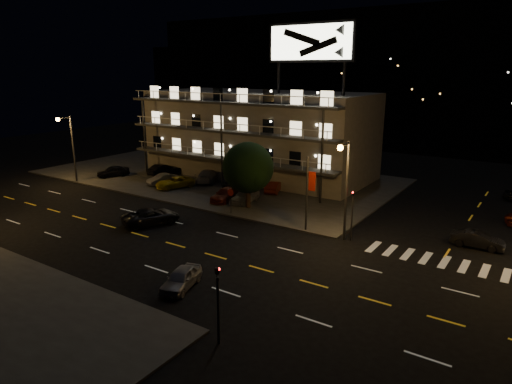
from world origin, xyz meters
The scene contains 24 objects.
ground centered at (0.00, 0.00, 0.00)m, with size 140.00×140.00×0.00m, color black.
curb_nw centered at (-14.00, 20.00, 0.07)m, with size 44.00×24.00×0.15m, color #353533.
motel centered at (-9.94, 23.88, 5.34)m, with size 28.00×13.80×18.10m.
hill_backdrop centered at (-5.94, 68.78, 11.55)m, with size 120.00×25.00×24.00m.
streetlight_nw centered at (-26.00, 7.94, 4.96)m, with size 0.44×1.92×8.00m.
streetlight_nc centered at (8.50, 7.94, 4.96)m, with size 0.44×1.92×8.00m.
signal_nw centered at (9.00, 8.50, 2.57)m, with size 0.20×0.27×4.60m.
signal_sw centered at (9.00, -8.50, 2.57)m, with size 0.20×0.27×4.60m.
banner_north centered at (5.09, 8.40, 3.43)m, with size 0.83×0.16×6.40m.
stop_sign centered at (-3.00, 8.57, 1.71)m, with size 0.91×0.11×2.61m.
tree centered at (-2.72, 10.98, 3.97)m, with size 5.11×4.92×6.43m.
lot_car_0 centered at (-24.34, 12.41, 0.82)m, with size 1.59×3.96×1.35m, color black.
lot_car_1 centered at (-16.30, 12.94, 0.76)m, with size 1.29×3.69×1.22m, color gray.
lot_car_2 centered at (-13.94, 12.55, 0.77)m, with size 2.05×4.45×1.24m, color gold.
lot_car_3 centered at (-5.97, 11.68, 0.78)m, with size 1.75×4.31×1.25m, color #5E1A0D.
lot_car_4 centered at (-3.92, 12.15, 0.82)m, with size 1.58×3.93×1.34m, color gray.
lot_car_5 centered at (-19.93, 16.70, 0.82)m, with size 1.42×4.07×1.34m, color black.
lot_car_6 centered at (-19.48, 16.91, 0.78)m, with size 2.09×4.52×1.26m, color black.
lot_car_7 centered at (-12.65, 16.98, 0.89)m, with size 2.07×5.08×1.48m, color gray.
lot_car_8 centered at (-7.80, 15.82, 0.92)m, with size 1.82×4.52×1.54m, color black.
lot_car_9 centered at (-3.56, 17.22, 0.76)m, with size 1.30×3.73×1.23m, color #5E1A0D.
side_car_0 centered at (17.64, 12.46, 0.63)m, with size 1.34×3.84×1.26m, color black.
road_car_east centered at (3.32, -5.06, 0.63)m, with size 1.48×3.69×1.26m, color gray.
road_car_west centered at (-7.18, 2.47, 0.70)m, with size 2.32×5.03×1.40m, color black.
Camera 1 is at (21.66, -24.12, 13.30)m, focal length 32.00 mm.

